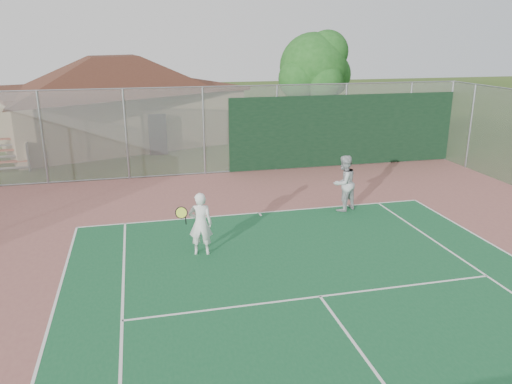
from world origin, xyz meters
TOP-DOWN VIEW (x-y plane):
  - back_fence at (2.11, 16.98)m, footprint 20.08×0.11m
  - clubhouse at (-4.50, 24.69)m, footprint 14.19×11.69m
  - tree at (5.55, 22.40)m, footprint 4.09×3.88m
  - player_white_front at (-2.19, 9.20)m, footprint 0.99×0.65m
  - player_grey_back at (2.68, 11.53)m, footprint 1.08×0.99m

SIDE VIEW (x-z plane):
  - player_white_front at x=-2.19m, z-range 0.01..1.65m
  - player_grey_back at x=2.68m, z-range 0.00..1.79m
  - back_fence at x=2.11m, z-range -0.09..3.43m
  - clubhouse at x=-4.50m, z-range 0.04..5.30m
  - tree at x=5.55m, z-range 0.90..6.61m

